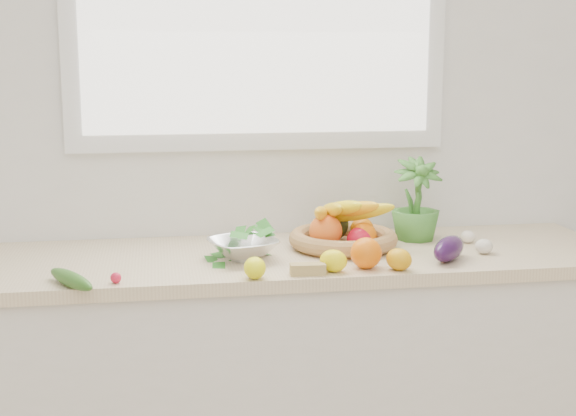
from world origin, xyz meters
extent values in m
cube|color=white|center=(0.00, 2.25, 1.35)|extent=(4.50, 0.02, 2.70)
cube|color=silver|center=(0.00, 1.95, 0.43)|extent=(2.20, 0.58, 0.86)
cube|color=beige|center=(0.00, 1.95, 0.88)|extent=(2.24, 0.62, 0.04)
sphere|color=orange|center=(0.25, 1.73, 0.95)|extent=(0.11, 0.11, 0.09)
ellipsoid|color=orange|center=(0.34, 1.69, 0.93)|extent=(0.10, 0.10, 0.07)
ellipsoid|color=#FDFF0D|center=(-0.09, 1.67, 0.93)|extent=(0.06, 0.08, 0.06)
ellipsoid|color=#FFE90D|center=(0.15, 1.71, 0.93)|extent=(0.11, 0.10, 0.07)
sphere|color=red|center=(0.28, 1.92, 0.94)|extent=(0.10, 0.10, 0.08)
cube|color=tan|center=(0.07, 1.69, 0.92)|extent=(0.10, 0.05, 0.03)
ellipsoid|color=beige|center=(0.67, 1.84, 0.92)|extent=(0.06, 0.06, 0.05)
ellipsoid|color=white|center=(0.67, 1.99, 0.92)|extent=(0.05, 0.05, 0.04)
ellipsoid|color=silver|center=(0.32, 1.88, 0.92)|extent=(0.07, 0.07, 0.05)
ellipsoid|color=#2B0F39|center=(0.52, 1.77, 0.94)|extent=(0.18, 0.19, 0.08)
ellipsoid|color=#2B5F1C|center=(-0.59, 1.67, 0.92)|extent=(0.16, 0.22, 0.04)
sphere|color=red|center=(-0.47, 1.69, 0.92)|extent=(0.04, 0.04, 0.03)
imported|color=#40822F|center=(0.52, 2.07, 1.03)|extent=(0.18, 0.18, 0.30)
cylinder|color=tan|center=(0.24, 1.99, 0.91)|extent=(0.39, 0.39, 0.01)
torus|color=#AB7D4C|center=(0.24, 1.99, 0.93)|extent=(0.46, 0.46, 0.05)
sphere|color=orange|center=(0.18, 1.96, 0.97)|extent=(0.14, 0.14, 0.11)
sphere|color=orange|center=(0.30, 1.93, 0.95)|extent=(0.11, 0.11, 0.08)
sphere|color=orange|center=(0.32, 2.03, 0.95)|extent=(0.10, 0.10, 0.08)
ellipsoid|color=black|center=(0.23, 2.06, 0.97)|extent=(0.11, 0.11, 0.11)
ellipsoid|color=yellow|center=(0.17, 1.98, 1.02)|extent=(0.11, 0.24, 0.10)
ellipsoid|color=yellow|center=(0.20, 1.98, 1.03)|extent=(0.05, 0.24, 0.10)
ellipsoid|color=yellow|center=(0.23, 1.98, 1.03)|extent=(0.12, 0.24, 0.10)
ellipsoid|color=yellow|center=(0.26, 1.98, 1.03)|extent=(0.18, 0.21, 0.10)
ellipsoid|color=yellow|center=(0.30, 1.98, 1.02)|extent=(0.22, 0.16, 0.10)
cylinder|color=silver|center=(-0.10, 1.89, 0.91)|extent=(0.10, 0.10, 0.02)
imported|color=white|center=(-0.10, 1.89, 0.94)|extent=(0.26, 0.26, 0.05)
ellipsoid|color=#19641E|center=(-0.10, 1.89, 0.98)|extent=(0.20, 0.20, 0.06)
camera|label=1|loc=(-0.35, -0.50, 1.52)|focal=50.00mm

